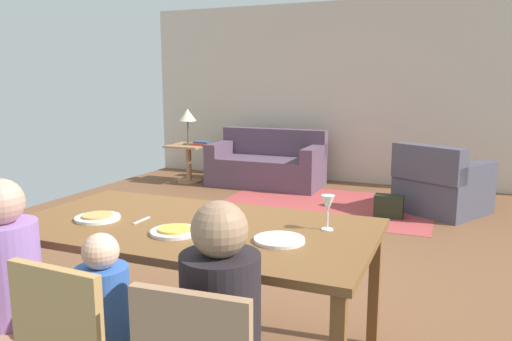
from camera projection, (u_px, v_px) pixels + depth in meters
name	position (u px, v px, depth m)	size (l,w,h in m)	color
ground_plane	(278.00, 247.00, 4.67)	(6.66, 6.53, 0.02)	brown
back_wall	(353.00, 93.00, 7.45)	(6.66, 0.10, 2.70)	beige
dining_table	(192.00, 235.00, 2.71)	(1.97, 1.05, 0.76)	brown
plate_near_man	(98.00, 218.00, 2.79)	(0.25, 0.25, 0.02)	silver
pizza_near_man	(98.00, 215.00, 2.79)	(0.17, 0.17, 0.01)	tan
plate_near_child	(175.00, 232.00, 2.53)	(0.25, 0.25, 0.02)	silver
pizza_near_child	(175.00, 229.00, 2.53)	(0.17, 0.17, 0.01)	gold
plate_near_woman	(279.00, 240.00, 2.40)	(0.25, 0.25, 0.02)	silver
wine_glass	(328.00, 205.00, 2.58)	(0.07, 0.07, 0.19)	silver
fork	(142.00, 220.00, 2.76)	(0.02, 0.15, 0.01)	silver
knife	(229.00, 222.00, 2.72)	(0.01, 0.17, 0.01)	silver
person_man	(16.00, 303.00, 2.30)	(0.30, 0.41, 1.11)	#3D4242
area_rug	(326.00, 205.00, 6.21)	(2.60, 1.80, 0.01)	#A83E3E
couch	(267.00, 165.00, 7.35)	(1.63, 0.86, 0.82)	#554052
armchair	(441.00, 186.00, 5.80)	(1.16, 1.17, 0.82)	#45424F
side_table	(189.00, 158.00, 7.55)	(0.56, 0.56, 0.58)	#A77753
table_lamp	(188.00, 116.00, 7.44)	(0.26, 0.26, 0.54)	brown
book_lower	(200.00, 144.00, 7.45)	(0.22, 0.16, 0.03)	#A3362F
book_upper	(202.00, 142.00, 7.48)	(0.22, 0.16, 0.03)	#344974
handbag	(389.00, 206.00, 5.61)	(0.32, 0.16, 0.26)	black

